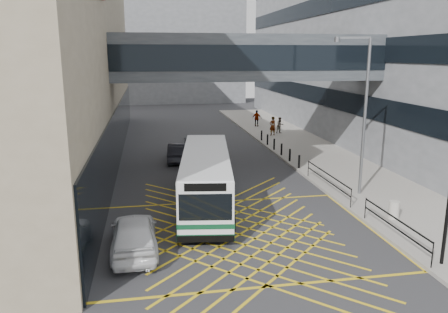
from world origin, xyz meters
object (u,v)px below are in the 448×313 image
pedestrian_c (257,118)px  car_dark (178,152)px  street_lamp (362,107)px  car_white (134,233)px  car_silver (193,142)px  pedestrian_b (280,125)px  pedestrian_a (273,126)px  litter_bin (394,210)px  bus (206,178)px

pedestrian_c → car_dark: bearing=80.1°
street_lamp → pedestrian_c: size_ratio=4.85×
car_white → street_lamp: bearing=-158.6°
car_silver → pedestrian_c: size_ratio=2.28×
pedestrian_b → pedestrian_c: size_ratio=0.90×
pedestrian_a → litter_bin: bearing=73.5°
pedestrian_c → car_white: bearing=91.6°
bus → street_lamp: (8.45, 0.21, 3.43)m
car_silver → pedestrian_a: size_ratio=2.22×
bus → pedestrian_c: (8.70, 23.78, -0.51)m
car_white → street_lamp: (11.99, 5.06, 4.20)m
litter_bin → pedestrian_c: bearing=89.4°
car_silver → litter_bin: car_silver is taller
bus → car_white: bus is taller
bus → car_white: 6.06m
pedestrian_a → car_silver: bearing=12.0°
car_dark → car_silver: car_dark is taller
car_dark → street_lamp: (9.15, -9.96, 4.29)m
litter_bin → pedestrian_b: (1.46, 22.92, 0.37)m
litter_bin → pedestrian_c: size_ratio=0.48×
pedestrian_a → pedestrian_c: (-0.17, 5.43, -0.03)m
car_white → pedestrian_c: pedestrian_c is taller
car_white → street_lamp: street_lamp is taller
litter_bin → pedestrian_b: size_ratio=0.53×
car_silver → pedestrian_c: pedestrian_c is taller
car_dark → bus: bearing=99.7°
pedestrian_b → pedestrian_c: pedestrian_c is taller
bus → pedestrian_c: bearing=77.8°
bus → car_silver: 14.24m
car_white → litter_bin: 12.04m
litter_bin → bus: bearing=156.6°
car_silver → car_white: bearing=83.6°
car_dark → car_silver: bearing=-105.3°
bus → car_silver: bearing=94.5°
car_silver → litter_bin: 19.39m
bus → pedestrian_a: size_ratio=5.84×
pedestrian_a → pedestrian_b: pedestrian_a is taller
pedestrian_c → bus: bearing=94.7°
bus → pedestrian_b: 21.67m
street_lamp → litter_bin: (-0.01, -3.87, -4.39)m
car_dark → pedestrian_c: pedestrian_c is taller
street_lamp → pedestrian_b: bearing=102.9°
car_silver → bus: bearing=93.2°
bus → pedestrian_c: bus is taller
car_white → car_silver: size_ratio=1.23×
car_dark → pedestrian_a: 12.60m
car_silver → car_dark: bearing=75.5°
car_white → litter_bin: bearing=-175.8°
street_lamp → bus: bearing=-161.3°
pedestrian_c → litter_bin: bearing=114.2°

